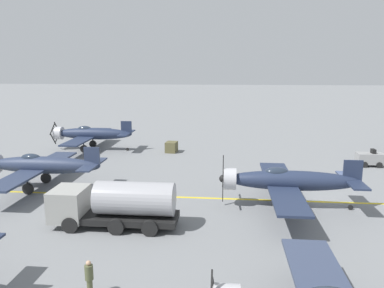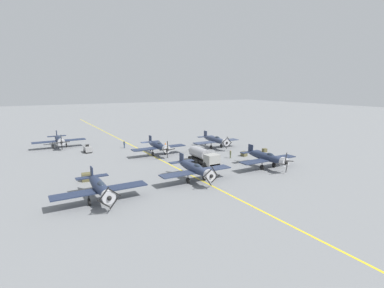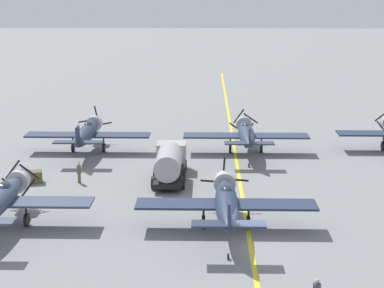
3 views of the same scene
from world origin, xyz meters
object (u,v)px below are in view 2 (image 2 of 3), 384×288
Objects in this scene: airplane_far_left at (267,157)px; airplane_far_right at (100,187)px; airplane_mid_left at (216,140)px; airplane_far_center at (195,169)px; traffic_cone at (165,143)px; airplane_near_right at (59,139)px; fuel_tanker at (203,156)px; airplane_mid_center at (158,146)px; supply_crate_by_tanker at (244,154)px; ground_crew_inspecting at (230,154)px; ground_crew_walking at (124,144)px; tow_tractor at (88,149)px; supply_crate_outboard at (87,177)px; supply_crate_mid_lane at (265,150)px.

airplane_far_left is 1.00× the size of airplane_far_right.
airplane_mid_left is (-32.44, -20.81, 0.00)m from airplane_far_right.
traffic_cone is at bearing -106.06° from airplane_far_center.
fuel_tanker is (-21.96, 30.82, -0.50)m from airplane_near_right.
traffic_cone is at bearing -130.49° from airplane_mid_center.
airplane_near_right is 10.09× the size of supply_crate_by_tanker.
airplane_far_right is at bearing 34.37° from airplane_mid_left.
airplane_mid_center reaches higher than ground_crew_inspecting.
airplane_mid_center reaches higher than airplane_mid_left.
airplane_far_right is 1.00× the size of airplane_mid_left.
airplane_far_left is 10.09× the size of supply_crate_by_tanker.
tow_tractor is at bearing 2.99° from ground_crew_walking.
airplane_far_left is at bearing 85.34° from airplane_mid_left.
airplane_far_right is (15.01, 1.24, 0.00)m from airplane_far_center.
supply_crate_by_tanker is (-28.20, 20.58, -0.30)m from tow_tractor.
airplane_far_center is 15.25m from airplane_far_left.
airplane_far_right is at bearing 91.64° from airplane_near_right.
airplane_mid_left reaches higher than ground_crew_inspecting.
tow_tractor is 1.72× the size of supply_crate_outboard.
airplane_mid_center is at bearing 57.49° from traffic_cone.
supply_crate_by_tanker is (-33.02, 29.68, -1.52)m from airplane_near_right.
fuel_tanker is at bearing -128.66° from airplane_far_center.
ground_crew_inspecting is (3.19, 10.06, -1.08)m from airplane_mid_left.
supply_crate_mid_lane is 25.01m from traffic_cone.
tow_tractor is at bearing 119.40° from airplane_near_right.
airplane_far_center is at bearing 22.78° from supply_crate_mid_lane.
traffic_cone is at bearing -138.37° from supply_crate_outboard.
tow_tractor is 2.19× the size of supply_crate_by_tanker.
supply_crate_outboard is (29.98, -8.79, -1.38)m from airplane_far_left.
ground_crew_walking is (8.52, -22.17, -0.51)m from fuel_tanker.
fuel_tanker is 7.49m from ground_crew_inspecting.
airplane_near_right is at bearing -46.46° from airplane_far_left.
ground_crew_walking reaches higher than ground_crew_inspecting.
airplane_far_left is at bearing 129.25° from airplane_near_right.
ground_crew_walking is (4.16, -10.83, -1.02)m from airplane_mid_center.
airplane_mid_center reaches higher than tow_tractor.
airplane_far_left is (-15.25, -0.01, 0.00)m from airplane_far_center.
airplane_mid_center reaches higher than airplane_far_left.
ground_crew_walking is at bearing -28.22° from airplane_mid_left.
airplane_far_center is 1.00× the size of airplane_near_right.
supply_crate_outboard is 2.75× the size of traffic_cone.
airplane_far_left is 39.50m from tow_tractor.
supply_crate_outboard is (-0.38, 30.41, -1.38)m from airplane_near_right.
ground_crew_walking is at bearing -120.96° from supply_crate_outboard.
airplane_mid_left is 7.94× the size of supply_crate_outboard.
airplane_far_left reaches higher than ground_crew_inspecting.
airplane_far_right is 23.90m from fuel_tanker.
airplane_near_right is at bearing -41.96° from supply_crate_by_tanker.
ground_crew_inspecting is at bearing 127.09° from ground_crew_walking.
airplane_mid_center is (12.77, -19.72, 0.00)m from airplane_far_left.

